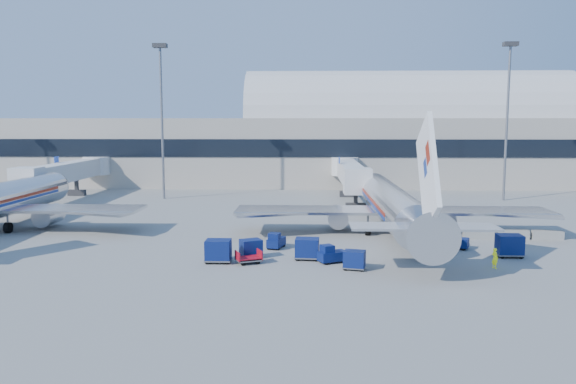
{
  "coord_description": "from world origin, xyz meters",
  "views": [
    {
      "loc": [
        1.21,
        -52.17,
        11.24
      ],
      "look_at": [
        -0.71,
        6.0,
        4.04
      ],
      "focal_mm": 35.0,
      "sensor_mm": 36.0,
      "label": 1
    }
  ],
  "objects_px": {
    "cart_train_c": "(218,250)",
    "ramp_worker": "(495,258)",
    "mast_west": "(161,98)",
    "cart_open_red": "(249,259)",
    "jetbridge_near": "(350,172)",
    "barrier_mid": "(513,235)",
    "tug_right": "(453,240)",
    "barrier_near": "(479,234)",
    "cart_solo_near": "(354,260)",
    "airliner_main": "(393,205)",
    "tug_lead": "(331,254)",
    "jetbridge_mid": "(70,172)",
    "cart_train_b": "(251,248)",
    "barrier_far": "(548,235)",
    "tug_left": "(276,241)",
    "cart_solo_far": "(510,245)",
    "cart_train_a": "(307,248)",
    "mast_east": "(508,98)"
  },
  "relations": [
    {
      "from": "jetbridge_near",
      "to": "barrier_mid",
      "type": "relative_size",
      "value": 9.17
    },
    {
      "from": "tug_right",
      "to": "cart_train_a",
      "type": "relative_size",
      "value": 1.28
    },
    {
      "from": "cart_open_red",
      "to": "barrier_far",
      "type": "bearing_deg",
      "value": -2.91
    },
    {
      "from": "jetbridge_near",
      "to": "cart_solo_near",
      "type": "relative_size",
      "value": 14.17
    },
    {
      "from": "tug_left",
      "to": "cart_train_c",
      "type": "relative_size",
      "value": 1.15
    },
    {
      "from": "tug_right",
      "to": "cart_train_c",
      "type": "distance_m",
      "value": 21.17
    },
    {
      "from": "tug_lead",
      "to": "cart_open_red",
      "type": "bearing_deg",
      "value": 157.61
    },
    {
      "from": "jetbridge_near",
      "to": "tug_left",
      "type": "height_order",
      "value": "jetbridge_near"
    },
    {
      "from": "tug_right",
      "to": "cart_train_b",
      "type": "height_order",
      "value": "tug_right"
    },
    {
      "from": "mast_east",
      "to": "cart_train_b",
      "type": "height_order",
      "value": "mast_east"
    },
    {
      "from": "tug_right",
      "to": "tug_left",
      "type": "bearing_deg",
      "value": -153.21
    },
    {
      "from": "cart_train_a",
      "to": "ramp_worker",
      "type": "height_order",
      "value": "cart_train_a"
    },
    {
      "from": "airliner_main",
      "to": "barrier_near",
      "type": "height_order",
      "value": "airliner_main"
    },
    {
      "from": "jetbridge_mid",
      "to": "barrier_near",
      "type": "relative_size",
      "value": 9.17
    },
    {
      "from": "barrier_mid",
      "to": "tug_lead",
      "type": "height_order",
      "value": "tug_lead"
    },
    {
      "from": "jetbridge_near",
      "to": "cart_solo_near",
      "type": "xyz_separation_m",
      "value": [
        -2.67,
        -40.68,
        -3.14
      ]
    },
    {
      "from": "cart_train_b",
      "to": "jetbridge_near",
      "type": "bearing_deg",
      "value": 48.15
    },
    {
      "from": "tug_lead",
      "to": "tug_right",
      "type": "height_order",
      "value": "tug_right"
    },
    {
      "from": "tug_left",
      "to": "cart_solo_far",
      "type": "distance_m",
      "value": 20.05
    },
    {
      "from": "ramp_worker",
      "to": "tug_lead",
      "type": "bearing_deg",
      "value": 58.56
    },
    {
      "from": "jetbridge_mid",
      "to": "cart_train_c",
      "type": "distance_m",
      "value": 48.27
    },
    {
      "from": "cart_train_a",
      "to": "cart_train_c",
      "type": "bearing_deg",
      "value": -165.55
    },
    {
      "from": "barrier_far",
      "to": "cart_open_red",
      "type": "bearing_deg",
      "value": -159.85
    },
    {
      "from": "jetbridge_mid",
      "to": "cart_solo_near",
      "type": "height_order",
      "value": "jetbridge_mid"
    },
    {
      "from": "mast_west",
      "to": "cart_train_a",
      "type": "xyz_separation_m",
      "value": [
        21.3,
        -36.77,
        -13.84
      ]
    },
    {
      "from": "mast_east",
      "to": "cart_train_c",
      "type": "bearing_deg",
      "value": -133.34
    },
    {
      "from": "cart_train_b",
      "to": "cart_train_c",
      "type": "distance_m",
      "value": 2.97
    },
    {
      "from": "airliner_main",
      "to": "cart_train_c",
      "type": "xyz_separation_m",
      "value": [
        -15.88,
        -12.53,
        -1.93
      ]
    },
    {
      "from": "cart_solo_far",
      "to": "cart_train_c",
      "type": "bearing_deg",
      "value": -172.51
    },
    {
      "from": "jetbridge_mid",
      "to": "tug_lead",
      "type": "xyz_separation_m",
      "value": [
        37.66,
        -38.59,
        -3.25
      ]
    },
    {
      "from": "ramp_worker",
      "to": "mast_west",
      "type": "bearing_deg",
      "value": 17.2
    },
    {
      "from": "cart_train_b",
      "to": "jetbridge_mid",
      "type": "bearing_deg",
      "value": 104.42
    },
    {
      "from": "mast_west",
      "to": "jetbridge_mid",
      "type": "bearing_deg",
      "value": 176.79
    },
    {
      "from": "tug_lead",
      "to": "ramp_worker",
      "type": "bearing_deg",
      "value": -32.75
    },
    {
      "from": "jetbridge_mid",
      "to": "tug_right",
      "type": "distance_m",
      "value": 59.02
    },
    {
      "from": "jetbridge_mid",
      "to": "cart_solo_far",
      "type": "relative_size",
      "value": 12.64
    },
    {
      "from": "jetbridge_mid",
      "to": "cart_solo_far",
      "type": "xyz_separation_m",
      "value": [
        52.74,
        -36.1,
        -2.92
      ]
    },
    {
      "from": "tug_left",
      "to": "cart_solo_near",
      "type": "xyz_separation_m",
      "value": [
        6.46,
        -7.23,
        0.13
      ]
    },
    {
      "from": "airliner_main",
      "to": "ramp_worker",
      "type": "xyz_separation_m",
      "value": [
        5.86,
        -13.64,
        -2.12
      ]
    },
    {
      "from": "tug_right",
      "to": "tug_lead",
      "type": "bearing_deg",
      "value": -128.3
    },
    {
      "from": "barrier_near",
      "to": "ramp_worker",
      "type": "distance_m",
      "value": 11.35
    },
    {
      "from": "mast_west",
      "to": "cart_solo_near",
      "type": "xyz_separation_m",
      "value": [
        24.93,
        -39.87,
        -14.0
      ]
    },
    {
      "from": "cart_train_b",
      "to": "cart_solo_near",
      "type": "bearing_deg",
      "value": -48.01
    },
    {
      "from": "jetbridge_near",
      "to": "barrier_near",
      "type": "relative_size",
      "value": 9.17
    },
    {
      "from": "cart_solo_far",
      "to": "cart_open_red",
      "type": "bearing_deg",
      "value": -171.14
    },
    {
      "from": "barrier_mid",
      "to": "tug_right",
      "type": "xyz_separation_m",
      "value": [
        -6.84,
        -4.15,
        0.27
      ]
    },
    {
      "from": "mast_west",
      "to": "cart_open_red",
      "type": "relative_size",
      "value": 9.68
    },
    {
      "from": "mast_west",
      "to": "barrier_far",
      "type": "relative_size",
      "value": 7.53
    },
    {
      "from": "cart_train_c",
      "to": "ramp_worker",
      "type": "xyz_separation_m",
      "value": [
        21.74,
        -1.11,
        -0.19
      ]
    },
    {
      "from": "airliner_main",
      "to": "tug_left",
      "type": "xyz_separation_m",
      "value": [
        -11.53,
        -7.15,
        -2.26
      ]
    }
  ]
}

